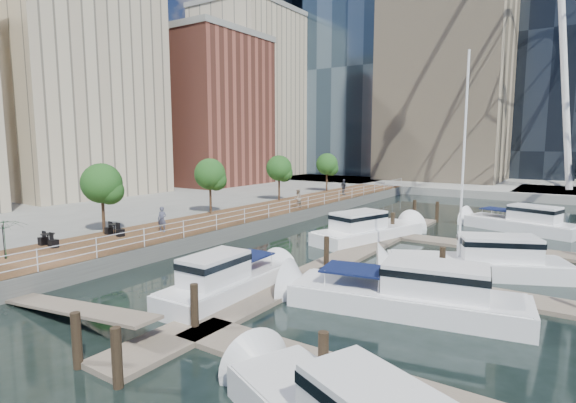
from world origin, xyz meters
The scene contains 15 objects.
ground centered at (0.00, 0.00, 0.00)m, with size 520.00×520.00×0.00m, color black.
boardwalk centered at (-9.00, 15.00, 0.50)m, with size 6.00×60.00×1.00m, color brown.
seawall centered at (-6.00, 15.00, 0.50)m, with size 0.25×60.00×1.00m, color #595954.
land_inland centered at (-36.00, 15.00, 0.50)m, with size 48.00×90.00×1.00m, color gray.
land_far centered at (0.00, 102.00, 0.50)m, with size 200.00×114.00×1.00m, color gray.
railing centered at (-6.10, 15.00, 1.52)m, with size 0.10×60.00×1.05m, color white, non-canonical shape.
floating_docks centered at (7.97, 9.98, 0.49)m, with size 16.00×34.00×2.60m.
midrise_condos centered at (-33.57, 26.82, 13.42)m, with size 19.00×67.00×28.00m.
street_trees centered at (-11.40, 14.00, 4.29)m, with size 2.60×42.60×4.60m.
cafe_tables centered at (-10.40, -2.00, 1.37)m, with size 2.50×13.70×0.74m.
yacht_foreground centered at (8.82, 4.24, 0.00)m, with size 2.79×10.42×2.15m, color white, non-canonical shape.
pedestrian_near centered at (-8.60, 6.45, 1.85)m, with size 0.62×0.41×1.70m, color #494C62.
pedestrian_mid centered at (-7.03, 20.71, 1.84)m, with size 0.82×0.64×1.69m, color gray.
pedestrian_far centered at (-8.04, 31.87, 1.90)m, with size 1.06×0.44×1.80m, color #32363F.
moored_yachts centered at (9.75, 11.47, 0.00)m, with size 20.95×35.50×11.50m.
Camera 1 is at (14.72, -13.26, 6.98)m, focal length 28.00 mm.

